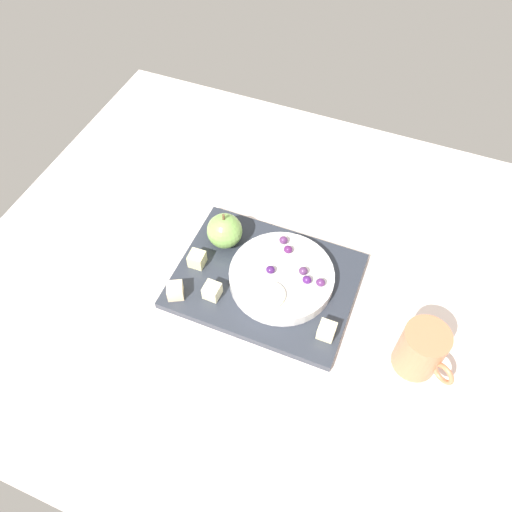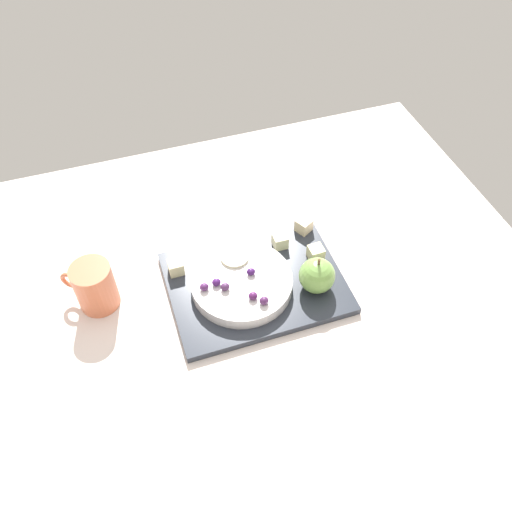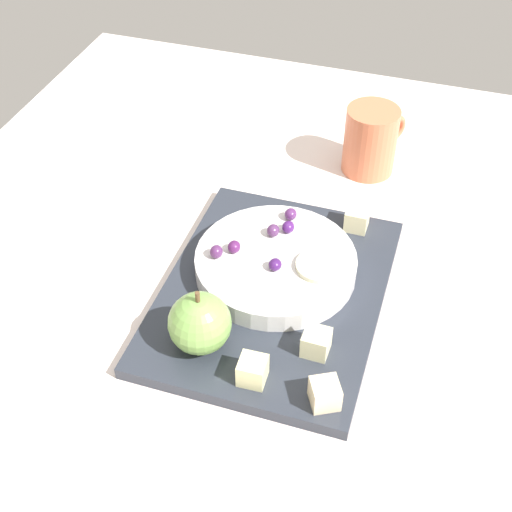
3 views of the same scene
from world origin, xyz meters
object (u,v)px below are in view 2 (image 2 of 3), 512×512
at_px(cheese_cube_2, 280,241).
at_px(cheese_cube_3, 304,225).
at_px(grape_1, 204,287).
at_px(grape_2, 251,272).
at_px(cheese_cube_0, 176,267).
at_px(grape_0, 264,301).
at_px(apple_whole, 317,276).
at_px(cheese_cube_1, 316,253).
at_px(serving_dish, 242,283).
at_px(grape_5, 216,282).
at_px(grape_4, 226,288).
at_px(cup, 94,286).
at_px(apple_slice_0, 235,257).
at_px(platter, 254,283).
at_px(grape_3, 253,296).

xyz_separation_m(cheese_cube_2, cheese_cube_3, (-0.06, -0.02, 0.00)).
distance_m(grape_1, grape_2, 0.09).
relative_size(cheese_cube_0, grape_0, 1.69).
height_order(apple_whole, cheese_cube_1, apple_whole).
xyz_separation_m(apple_whole, grape_0, (0.11, 0.02, -0.00)).
height_order(serving_dish, grape_5, grape_5).
distance_m(cheese_cube_2, grape_4, 0.17).
distance_m(grape_2, cup, 0.28).
bearing_deg(cheese_cube_2, cheese_cube_3, -158.21).
bearing_deg(cheese_cube_1, cheese_cube_2, -43.40).
height_order(grape_0, apple_slice_0, grape_0).
height_order(platter, serving_dish, serving_dish).
xyz_separation_m(grape_3, apple_slice_0, (0.00, -0.10, -0.00)).
height_order(serving_dish, grape_2, grape_2).
bearing_deg(cheese_cube_3, cheese_cube_2, 21.79).
bearing_deg(apple_slice_0, grape_5, 45.78).
relative_size(serving_dish, cheese_cube_0, 6.81).
bearing_deg(serving_dish, apple_whole, 161.58).
bearing_deg(grape_3, serving_dish, -82.90).
height_order(cheese_cube_0, grape_4, grape_4).
relative_size(cheese_cube_3, cup, 0.29).
height_order(grape_4, grape_5, same).
relative_size(grape_3, grape_5, 1.00).
distance_m(cheese_cube_0, grape_0, 0.19).
relative_size(grape_1, grape_4, 1.00).
distance_m(serving_dish, grape_4, 0.04).
relative_size(cheese_cube_0, cheese_cube_1, 1.00).
bearing_deg(cheese_cube_2, apple_slice_0, 12.58).
bearing_deg(grape_4, apple_slice_0, -118.68).
relative_size(apple_whole, grape_1, 4.06).
bearing_deg(grape_2, apple_whole, 156.41).
height_order(grape_2, cup, cup).
xyz_separation_m(grape_5, cup, (0.21, -0.06, 0.00)).
bearing_deg(apple_whole, serving_dish, -18.42).
bearing_deg(platter, cup, -10.77).
bearing_deg(grape_0, cheese_cube_0, -47.25).
distance_m(cheese_cube_0, grape_3, 0.17).
relative_size(apple_whole, grape_5, 4.06).
xyz_separation_m(serving_dish, cup, (0.26, -0.06, 0.02)).
xyz_separation_m(platter, grape_1, (0.10, 0.01, 0.04)).
xyz_separation_m(cheese_cube_1, grape_3, (0.15, 0.07, 0.02)).
height_order(grape_1, grape_5, same).
relative_size(apple_whole, grape_0, 4.06).
relative_size(cheese_cube_0, cup, 0.29).
bearing_deg(cheese_cube_3, cup, 5.27).
height_order(cheese_cube_0, grape_0, grape_0).
distance_m(serving_dish, cheese_cube_3, 0.19).
bearing_deg(apple_slice_0, platter, 116.90).
bearing_deg(cheese_cube_3, serving_dish, 31.23).
xyz_separation_m(grape_3, cup, (0.26, -0.11, 0.00)).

